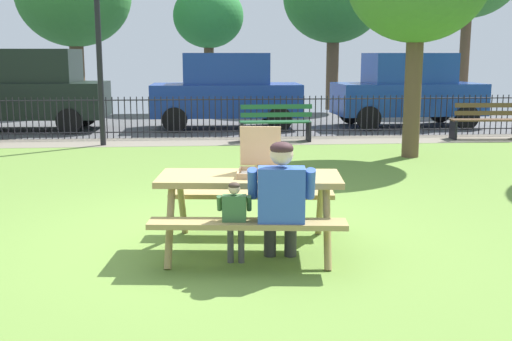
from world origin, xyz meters
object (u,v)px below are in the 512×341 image
at_px(picnic_table_foreground, 250,192).
at_px(park_bench_center, 276,123).
at_px(child_at_table, 235,215).
at_px(park_bench_right, 487,121).
at_px(parked_car_far_left, 14,88).
at_px(parked_car_center, 408,89).
at_px(far_tree_center, 208,17).
at_px(lamp_post_walkway, 98,20).
at_px(pizza_box_open, 260,163).
at_px(parked_car_left, 226,90).
at_px(adult_at_table, 281,198).

relative_size(picnic_table_foreground, park_bench_center, 1.21).
bearing_deg(child_at_table, park_bench_right, 53.26).
bearing_deg(park_bench_right, parked_car_far_left, 166.81).
xyz_separation_m(parked_car_center, far_tree_center, (-5.32, 5.41, 2.18)).
xyz_separation_m(park_bench_center, parked_car_far_left, (-6.46, 2.67, 0.68)).
bearing_deg(lamp_post_walkway, far_tree_center, 74.00).
relative_size(pizza_box_open, parked_car_left, 0.13).
bearing_deg(picnic_table_foreground, park_bench_center, 81.59).
relative_size(adult_at_table, far_tree_center, 0.28).
bearing_deg(lamp_post_walkway, adult_at_table, -70.49).
bearing_deg(far_tree_center, lamp_post_walkway, -106.00).
bearing_deg(parked_car_far_left, adult_at_table, -63.43).
relative_size(park_bench_right, parked_car_center, 0.41).
xyz_separation_m(pizza_box_open, park_bench_right, (5.99, 7.82, -0.46)).
height_order(lamp_post_walkway, far_tree_center, lamp_post_walkway).
bearing_deg(park_bench_center, park_bench_right, 0.00).
height_order(picnic_table_foreground, parked_car_center, parked_car_center).
relative_size(parked_car_left, parked_car_center, 0.99).
height_order(pizza_box_open, far_tree_center, far_tree_center).
bearing_deg(parked_car_far_left, parked_car_center, 0.00).
xyz_separation_m(child_at_table, park_bench_center, (1.34, 8.40, -0.09)).
xyz_separation_m(park_bench_center, park_bench_right, (4.93, 0.00, 0.00)).
distance_m(adult_at_table, parked_car_left, 11.09).
bearing_deg(child_at_table, park_bench_center, 80.94).
distance_m(picnic_table_foreground, pizza_box_open, 0.31).
bearing_deg(lamp_post_walkway, pizza_box_open, -70.05).
relative_size(pizza_box_open, park_bench_right, 0.32).
bearing_deg(park_bench_right, adult_at_table, -124.79).
height_order(child_at_table, far_tree_center, far_tree_center).
bearing_deg(park_bench_right, lamp_post_walkway, -178.22).
distance_m(lamp_post_walkway, parked_car_far_left, 4.26).
bearing_deg(parked_car_center, lamp_post_walkway, -159.12).
bearing_deg(adult_at_table, parked_car_left, 90.49).
height_order(lamp_post_walkway, parked_car_far_left, lamp_post_walkway).
relative_size(picnic_table_foreground, child_at_table, 2.37).
height_order(picnic_table_foreground, adult_at_table, adult_at_table).
bearing_deg(park_bench_right, child_at_table, -126.74).
distance_m(park_bench_center, park_bench_right, 4.93).
bearing_deg(far_tree_center, parked_car_left, -85.81).
bearing_deg(pizza_box_open, adult_at_table, -76.37).
xyz_separation_m(pizza_box_open, child_at_table, (-0.28, -0.58, -0.38)).
relative_size(picnic_table_foreground, pizza_box_open, 3.79).
bearing_deg(park_bench_center, parked_car_far_left, 157.54).
relative_size(pizza_box_open, park_bench_center, 0.32).
height_order(picnic_table_foreground, park_bench_right, park_bench_right).
height_order(picnic_table_foreground, lamp_post_walkway, lamp_post_walkway).
bearing_deg(park_bench_center, parked_car_left, 110.72).
bearing_deg(parked_car_left, far_tree_center, 94.19).
distance_m(park_bench_right, parked_car_center, 2.92).
relative_size(adult_at_table, child_at_table, 1.45).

